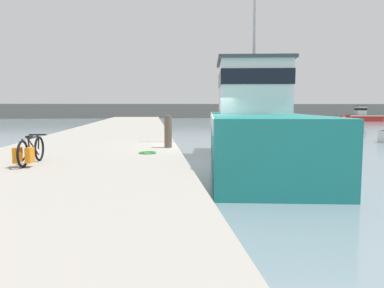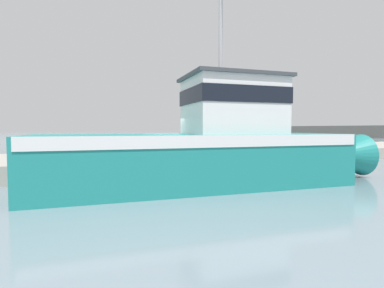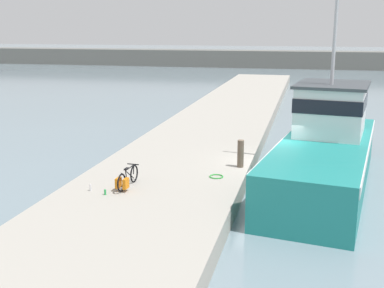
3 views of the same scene
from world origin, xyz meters
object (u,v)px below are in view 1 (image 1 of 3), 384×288
object	(u,v)px
bicycle_touring	(29,152)
mooring_post	(168,132)
fishing_boat_main	(254,125)
boat_green_anchored	(362,116)

from	to	relation	value
bicycle_touring	mooring_post	distance (m)	5.05
fishing_boat_main	mooring_post	world-z (taller)	fishing_boat_main
boat_green_anchored	bicycle_touring	distance (m)	55.44
fishing_boat_main	mooring_post	size ratio (longest dim) A/B	12.05
mooring_post	fishing_boat_main	bearing A→B (deg)	19.19
bicycle_touring	mooring_post	world-z (taller)	mooring_post
boat_green_anchored	bicycle_touring	xyz separation A→B (m)	(-34.30, -43.55, 0.27)
fishing_boat_main	boat_green_anchored	size ratio (longest dim) A/B	2.25
bicycle_touring	boat_green_anchored	bearing A→B (deg)	54.55
fishing_boat_main	mooring_post	bearing A→B (deg)	-152.12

